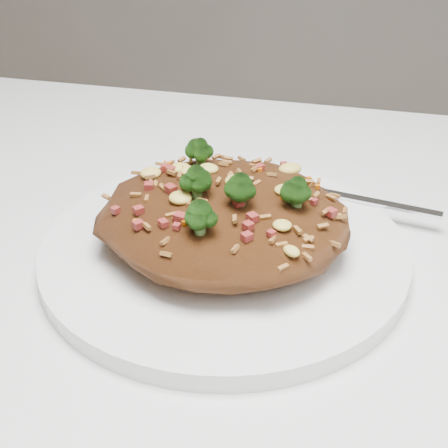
% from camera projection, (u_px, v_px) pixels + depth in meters
% --- Properties ---
extents(plate, '(0.26, 0.26, 0.01)m').
position_uv_depth(plate, '(224.00, 250.00, 0.45)').
color(plate, white).
rests_on(plate, dining_table).
extents(fried_rice, '(0.18, 0.16, 0.07)m').
position_uv_depth(fried_rice, '(224.00, 207.00, 0.43)').
color(fried_rice, brown).
rests_on(fried_rice, plate).
extents(fork, '(0.16, 0.04, 0.00)m').
position_uv_depth(fork, '(349.00, 197.00, 0.50)').
color(fork, silver).
rests_on(fork, plate).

